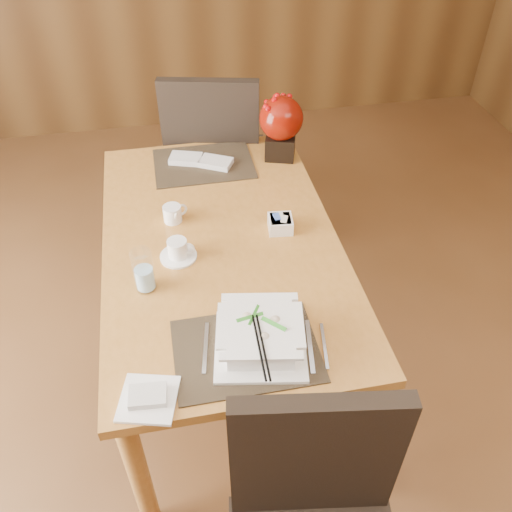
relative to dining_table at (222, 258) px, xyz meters
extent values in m
plane|color=brown|center=(0.00, -0.60, -0.65)|extent=(6.00, 6.00, 0.00)
cube|color=#BC7C34|center=(0.00, 0.00, 0.08)|extent=(0.90, 1.50, 0.04)
cylinder|color=#BC7C34|center=(-0.39, -0.69, -0.30)|extent=(0.07, 0.07, 0.71)
cylinder|color=#BC7C34|center=(-0.39, 0.69, -0.30)|extent=(0.07, 0.07, 0.71)
cylinder|color=#BC7C34|center=(0.39, -0.69, -0.30)|extent=(0.07, 0.07, 0.71)
cylinder|color=#BC7C34|center=(0.39, 0.69, -0.30)|extent=(0.07, 0.07, 0.71)
cube|color=black|center=(0.00, -0.55, 0.10)|extent=(0.45, 0.33, 0.01)
cube|color=black|center=(0.00, 0.55, 0.10)|extent=(0.45, 0.33, 0.01)
cube|color=white|center=(0.05, -0.55, 0.10)|extent=(0.33, 0.33, 0.01)
cube|color=white|center=(0.05, -0.55, 0.16)|extent=(0.23, 0.23, 0.10)
cylinder|color=tan|center=(0.05, -0.55, 0.16)|extent=(0.19, 0.19, 0.08)
cylinder|color=white|center=(-0.17, -0.07, 0.10)|extent=(0.14, 0.14, 0.01)
cylinder|color=white|center=(-0.17, -0.07, 0.14)|extent=(0.09, 0.09, 0.07)
cylinder|color=black|center=(-0.17, -0.07, 0.17)|extent=(0.07, 0.07, 0.01)
cylinder|color=silver|center=(-0.29, -0.21, 0.18)|extent=(0.08, 0.08, 0.17)
cube|color=white|center=(0.24, 0.02, 0.12)|extent=(0.10, 0.10, 0.06)
cube|color=black|center=(0.36, 0.55, 0.15)|extent=(0.17, 0.17, 0.11)
sphere|color=maroon|center=(0.36, 0.55, 0.29)|extent=(0.20, 0.20, 0.20)
cube|color=white|center=(-0.31, -0.67, 0.10)|extent=(0.20, 0.20, 0.01)
cube|color=black|center=(0.12, -0.93, 0.11)|extent=(0.45, 0.12, 0.51)
cube|color=black|center=(0.11, 0.98, -0.16)|extent=(0.59, 0.59, 0.06)
cube|color=black|center=(0.06, 0.76, 0.14)|extent=(0.47, 0.16, 0.53)
cylinder|color=black|center=(0.36, 1.13, -0.42)|extent=(0.04, 0.04, 0.46)
cylinder|color=black|center=(0.26, 0.73, -0.42)|extent=(0.04, 0.04, 0.46)
cylinder|color=black|center=(-0.04, 1.22, -0.42)|extent=(0.04, 0.04, 0.46)
cylinder|color=black|center=(-0.13, 0.83, -0.42)|extent=(0.04, 0.04, 0.46)
camera|label=1|loc=(-0.17, -1.60, 1.45)|focal=38.00mm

